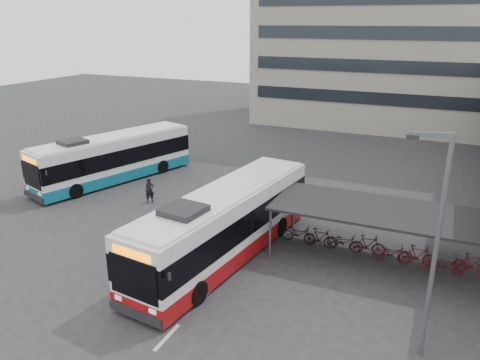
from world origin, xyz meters
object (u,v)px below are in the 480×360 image
at_px(pedestrian, 150,190).
at_px(lamp_post, 434,237).
at_px(bus_main, 225,225).
at_px(bus_teal, 114,158).

distance_m(pedestrian, lamp_post, 18.48).
bearing_deg(lamp_post, pedestrian, 138.53).
distance_m(bus_main, lamp_post, 10.02).
height_order(bus_teal, lamp_post, lamp_post).
bearing_deg(bus_teal, bus_main, -12.21).
relative_size(pedestrian, lamp_post, 0.20).
relative_size(bus_main, pedestrian, 7.97).
relative_size(bus_teal, lamp_post, 1.54).
bearing_deg(bus_main, pedestrian, 156.06).
bearing_deg(bus_teal, lamp_post, -8.76).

